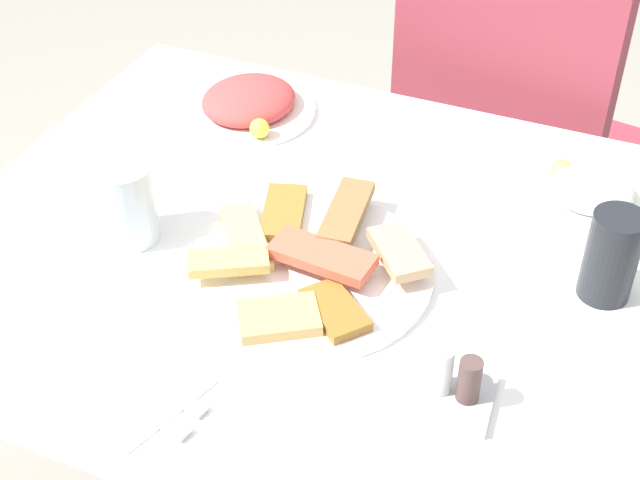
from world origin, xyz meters
TOP-DOWN VIEW (x-y plane):
  - dining_table at (0.00, 0.00)m, footprint 1.04×0.85m
  - dining_chair at (0.11, 0.65)m, footprint 0.48×0.49m
  - pide_platter at (-0.00, -0.06)m, footprint 0.32×0.33m
  - salad_plate_greens at (0.30, 0.24)m, footprint 0.21×0.21m
  - salad_plate_rice at (-0.25, 0.27)m, footprint 0.22×0.22m
  - soda_can at (0.36, 0.05)m, footprint 0.09×0.09m
  - drinking_glass at (-0.25, -0.08)m, footprint 0.08×0.08m
  - paper_napkin at (-0.10, -0.32)m, footprint 0.17×0.17m
  - fork at (-0.10, -0.34)m, footprint 0.19×0.06m
  - spoon at (-0.10, -0.30)m, footprint 0.19×0.06m
  - condiment_caddy at (0.23, -0.19)m, footprint 0.10×0.10m

SIDE VIEW (x-z plane):
  - dining_chair at x=0.11m, z-range 0.06..0.97m
  - dining_table at x=0.00m, z-range 0.27..0.97m
  - paper_napkin at x=-0.10m, z-range 0.70..0.70m
  - fork at x=-0.10m, z-range 0.70..0.71m
  - spoon at x=-0.10m, z-range 0.70..0.71m
  - pide_platter at x=0.00m, z-range 0.69..0.74m
  - salad_plate_greens at x=0.30m, z-range 0.69..0.74m
  - salad_plate_rice at x=-0.25m, z-range 0.69..0.75m
  - condiment_caddy at x=0.23m, z-range 0.69..0.76m
  - drinking_glass at x=-0.25m, z-range 0.70..0.82m
  - soda_can at x=0.36m, z-range 0.70..0.82m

